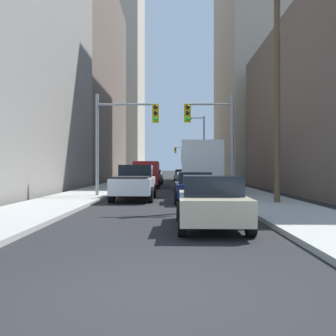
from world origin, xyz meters
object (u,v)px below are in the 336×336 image
Objects in this scene: cargo_van_red at (147,173)px; traffic_signal_near_right at (212,129)px; traffic_signal_near_left at (124,128)px; sedan_silver at (181,175)px; sedan_green at (154,177)px; sedan_beige at (211,201)px; traffic_signal_far_right at (184,155)px; city_bus at (199,165)px; pickup_truck_white at (135,182)px; sedan_navy at (194,187)px.

traffic_signal_near_right reaches higher than cargo_van_red.
traffic_signal_near_left is at bearing 179.99° from traffic_signal_near_right.
cargo_van_red is at bearing 86.67° from traffic_signal_near_left.
traffic_signal_near_right reaches higher than sedan_silver.
cargo_van_red is 1.24× the size of sedan_green.
traffic_signal_near_left is (-3.90, 10.51, 3.27)m from sedan_beige.
sedan_silver is 0.70× the size of traffic_signal_near_left.
traffic_signal_near_left reaches higher than sedan_green.
sedan_green is 27.69m from traffic_signal_far_right.
city_bus is 8.43m from pickup_truck_white.
pickup_truck_white is at bearing 108.59° from sedan_beige.
traffic_signal_far_right is at bearing 90.18° from traffic_signal_near_right.
sedan_navy is at bearing -91.28° from traffic_signal_far_right.
sedan_green and sedan_silver have the same top height.
sedan_silver is at bearing 69.52° from sedan_green.
sedan_beige is 1.00× the size of sedan_green.
sedan_beige is 11.67m from traffic_signal_near_left.
pickup_truck_white is 27.16m from sedan_silver.
sedan_navy is (3.13, -1.58, -0.16)m from pickup_truck_white.
traffic_signal_near_right is at bearing -87.61° from sedan_silver.
traffic_signal_far_right is at bearing 83.69° from traffic_signal_near_left.
pickup_truck_white is 9.93m from sedan_beige.
traffic_signal_near_left is 1.00× the size of traffic_signal_far_right.
traffic_signal_far_right is (0.16, 38.36, 2.08)m from city_bus.
cargo_van_red is 10.89m from traffic_signal_near_left.
city_bus is at bearing 92.72° from traffic_signal_near_right.
pickup_truck_white is at bearing -90.28° from sedan_green.
cargo_van_red is 15.72m from sedan_silver.
traffic_signal_far_right is at bearing 88.72° from sedan_navy.
traffic_signal_near_right is (1.08, -25.86, 3.23)m from sedan_silver.
sedan_green is 17.72m from traffic_signal_near_left.
sedan_green is (-3.94, 11.17, -1.16)m from city_bus.
pickup_truck_white reaches higher than sedan_green.
traffic_signal_near_left reaches higher than city_bus.
sedan_silver is 0.70× the size of traffic_signal_near_right.
pickup_truck_white is 18.50m from sedan_green.
traffic_signal_far_right is (0.94, 18.73, 3.24)m from sedan_silver.
traffic_signal_far_right is at bearing 88.93° from sedan_beige.
traffic_signal_far_right is at bearing 87.12° from sedan_silver.
traffic_signal_near_right is (4.33, 1.10, 3.06)m from pickup_truck_white.
traffic_signal_near_left is at bearing 123.82° from pickup_truck_white.
pickup_truck_white is 3.51m from sedan_navy.
traffic_signal_near_left is (-0.83, -17.40, 3.27)m from sedan_green.
city_bus is 19.68m from sedan_silver.
sedan_beige is at bearing -69.63° from traffic_signal_near_left.
traffic_signal_far_right is (4.19, 45.69, 3.08)m from pickup_truck_white.
sedan_beige is 36.37m from sedan_silver.
sedan_silver is 26.37m from traffic_signal_near_left.
sedan_green is at bearing 96.29° from sedan_beige.
sedan_beige is 0.71× the size of traffic_signal_near_left.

